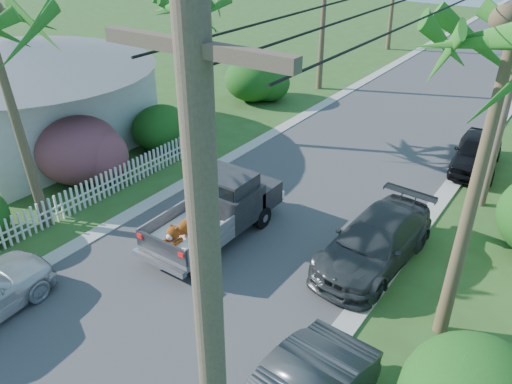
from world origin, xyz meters
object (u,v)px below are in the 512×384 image
Objects in this scene: parked_car_rm at (375,242)px; house_left at (19,98)px; pickup_truck at (222,206)px; palm_l_b at (194,0)px; parked_car_rf at (477,153)px.

parked_car_rm is 0.56× the size of house_left.
pickup_truck is 9.72m from palm_l_b.
palm_l_b is (-11.40, -3.92, 5.43)m from parked_car_rf.
parked_car_rm is 12.67m from palm_l_b.
pickup_truck reaches higher than parked_car_rm.
parked_car_rm is 16.80m from house_left.
palm_l_b reaches higher than pickup_truck.
house_left is at bearing -141.12° from palm_l_b.
house_left is (-6.20, -5.00, -4.03)m from palm_l_b.
palm_l_b is at bearing -167.50° from parked_car_rf.
parked_car_rf is 0.57× the size of palm_l_b.
parked_car_rf is (5.56, 9.75, -0.29)m from pickup_truck.
palm_l_b is (-10.54, 4.49, 5.41)m from parked_car_rm.
pickup_truck is 11.22m from parked_car_rf.
pickup_truck is at bearing -3.91° from house_left.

